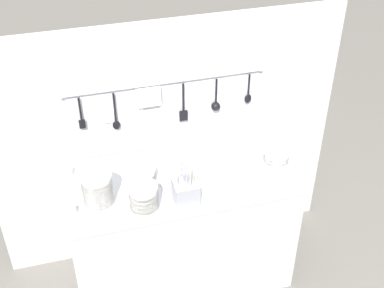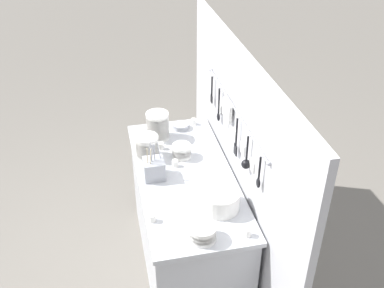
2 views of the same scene
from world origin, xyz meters
name	(u,v)px [view 1 (image 1 of 2)]	position (x,y,z in m)	size (l,w,h in m)	color
ground_plane	(182,273)	(0.00, 0.00, 0.00)	(20.00, 20.00, 0.00)	#666059
counter	(181,228)	(0.00, 0.00, 0.42)	(1.39, 0.62, 0.84)	#ADAFB5
back_wall	(167,144)	(0.00, 0.34, 0.84)	(2.19, 0.09, 1.67)	#B2B2B7
bowl_stack_nested_right	(144,175)	(-0.20, 0.02, 0.89)	(0.13, 0.13, 0.10)	silver
bowl_stack_back_corner	(98,190)	(-0.48, -0.10, 0.95)	(0.16, 0.16, 0.20)	silver
bowl_stack_tall_left	(144,198)	(-0.25, -0.21, 0.93)	(0.16, 0.16, 0.17)	silver
bowl_stack_wide_centre	(276,157)	(0.59, -0.02, 0.89)	(0.15, 0.15, 0.09)	silver
plate_stack	(232,146)	(0.36, 0.13, 0.90)	(0.24, 0.24, 0.12)	silver
steel_mixing_bowl	(78,183)	(-0.58, 0.08, 0.86)	(0.12, 0.12, 0.04)	#93969E
cutlery_caddy	(186,191)	(-0.02, -0.20, 0.91)	(0.13, 0.13, 0.28)	#93969E
cup_edge_far	(164,182)	(-0.10, -0.05, 0.87)	(0.04, 0.04, 0.05)	silver
cup_centre	(126,196)	(-0.33, -0.11, 0.87)	(0.04, 0.04, 0.05)	silver
cup_edge_near	(73,210)	(-0.62, -0.14, 0.87)	(0.04, 0.04, 0.05)	silver
cup_beside_plates	(260,192)	(0.39, -0.27, 0.87)	(0.04, 0.04, 0.05)	silver
cup_front_right	(70,171)	(-0.61, 0.19, 0.87)	(0.04, 0.04, 0.05)	silver
cup_by_caddy	(265,136)	(0.61, 0.22, 0.87)	(0.04, 0.04, 0.05)	silver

